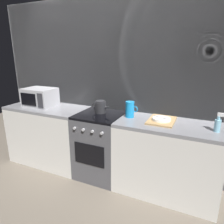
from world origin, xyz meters
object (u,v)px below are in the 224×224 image
Objects in this scene: kettle at (100,107)px; spray_bottle at (218,124)px; microwave at (40,97)px; dish_pile at (161,120)px; pitcher at (130,109)px; stove_unit at (100,145)px.

kettle is 1.41m from spray_bottle.
microwave is 1.62× the size of kettle.
dish_pile is at bearing 1.46° from microwave.
dish_pile is (0.40, -0.00, -0.08)m from pitcher.
pitcher is at bearing 6.38° from stove_unit.
spray_bottle is (2.40, -0.04, -0.06)m from microwave.
microwave is 1.15× the size of dish_pile.
kettle is at bearing 175.89° from spray_bottle.
spray_bottle is at bearing -0.89° from microwave.
microwave is 2.40m from spray_bottle.
pitcher is 0.99× the size of spray_bottle.
stove_unit is 3.16× the size of kettle.
pitcher is 0.99m from spray_bottle.
dish_pile is (1.82, 0.05, -0.12)m from microwave.
microwave reaches higher than stove_unit.
pitcher is at bearing 174.99° from spray_bottle.
microwave reaches higher than spray_bottle.
pitcher is 0.50× the size of dish_pile.
microwave is 1.82m from dish_pile.
stove_unit is at bearing 178.29° from spray_bottle.
spray_bottle reaches higher than kettle.
microwave reaches higher than pitcher.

